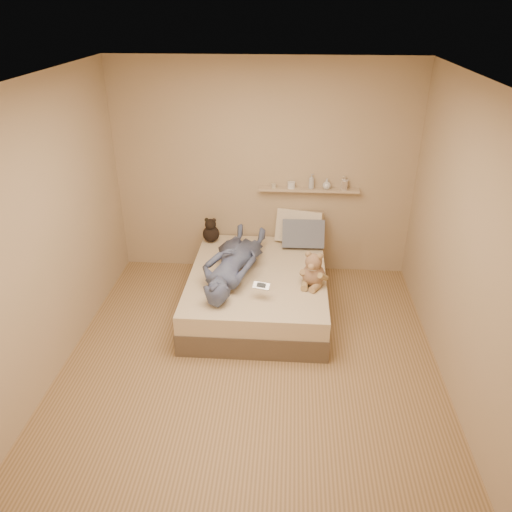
# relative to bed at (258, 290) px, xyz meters

# --- Properties ---
(room) EXTENTS (3.80, 3.80, 3.80)m
(room) POSITION_rel_bed_xyz_m (0.00, -0.93, 1.08)
(room) COLOR #A07D52
(room) RESTS_ON ground
(bed) EXTENTS (1.50, 1.90, 0.45)m
(bed) POSITION_rel_bed_xyz_m (0.00, 0.00, 0.00)
(bed) COLOR brown
(bed) RESTS_ON floor
(game_console) EXTENTS (0.18, 0.11, 0.06)m
(game_console) POSITION_rel_bed_xyz_m (0.07, -0.53, 0.38)
(game_console) COLOR #A9AAB0
(game_console) RESTS_ON bed
(teddy_bear) EXTENTS (0.31, 0.32, 0.39)m
(teddy_bear) POSITION_rel_bed_xyz_m (0.59, -0.23, 0.39)
(teddy_bear) COLOR #8F694E
(teddy_bear) RESTS_ON bed
(dark_plush) EXTENTS (0.21, 0.21, 0.32)m
(dark_plush) POSITION_rel_bed_xyz_m (-0.63, 0.75, 0.36)
(dark_plush) COLOR black
(dark_plush) RESTS_ON bed
(pillow_cream) EXTENTS (0.60, 0.40, 0.43)m
(pillow_cream) POSITION_rel_bed_xyz_m (0.45, 0.83, 0.43)
(pillow_cream) COLOR beige
(pillow_cream) RESTS_ON bed
(pillow_grey) EXTENTS (0.50, 0.27, 0.37)m
(pillow_grey) POSITION_rel_bed_xyz_m (0.50, 0.69, 0.40)
(pillow_grey) COLOR slate
(pillow_grey) RESTS_ON bed
(person) EXTENTS (0.78, 1.54, 0.35)m
(person) POSITION_rel_bed_xyz_m (-0.26, -0.06, 0.40)
(person) COLOR #4C5A77
(person) RESTS_ON bed
(wall_shelf) EXTENTS (1.20, 0.12, 0.03)m
(wall_shelf) POSITION_rel_bed_xyz_m (0.55, 0.91, 0.88)
(wall_shelf) COLOR tan
(wall_shelf) RESTS_ON wall_back
(shelf_bottles) EXTENTS (0.92, 0.14, 0.18)m
(shelf_bottles) POSITION_rel_bed_xyz_m (0.67, 0.91, 0.96)
(shelf_bottles) COLOR beige
(shelf_bottles) RESTS_ON wall_shelf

